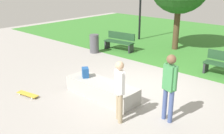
# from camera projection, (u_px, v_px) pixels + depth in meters

# --- Properties ---
(ground_plane) EXTENTS (28.00, 28.00, 0.00)m
(ground_plane) POSITION_uv_depth(u_px,v_px,m) (140.00, 86.00, 8.99)
(ground_plane) COLOR #9E9993
(concrete_ledge) EXTENTS (2.49, 0.81, 0.49)m
(concrete_ledge) POSITION_uv_depth(u_px,v_px,m) (102.00, 89.00, 8.14)
(concrete_ledge) COLOR #A8A59E
(concrete_ledge) RESTS_ON ground_plane
(backpack_on_ledge) EXTENTS (0.34, 0.32, 0.32)m
(backpack_on_ledge) POSITION_uv_depth(u_px,v_px,m) (85.00, 73.00, 8.42)
(backpack_on_ledge) COLOR #1E4C8C
(backpack_on_ledge) RESTS_ON concrete_ledge
(skater_performing_trick) EXTENTS (0.38, 0.35, 1.64)m
(skater_performing_trick) POSITION_uv_depth(u_px,v_px,m) (120.00, 87.00, 6.53)
(skater_performing_trick) COLOR tan
(skater_performing_trick) RESTS_ON ground_plane
(skater_watching) EXTENTS (0.42, 0.27, 1.81)m
(skater_watching) POSITION_uv_depth(u_px,v_px,m) (170.00, 83.00, 6.50)
(skater_watching) COLOR #3F5184
(skater_watching) RESTS_ON ground_plane
(skateboard_by_ledge) EXTENTS (0.82, 0.35, 0.08)m
(skateboard_by_ledge) POSITION_uv_depth(u_px,v_px,m) (28.00, 94.00, 8.22)
(skateboard_by_ledge) COLOR gold
(skateboard_by_ledge) RESTS_ON ground_plane
(park_bench_far_left) EXTENTS (1.64, 0.65, 0.91)m
(park_bench_far_left) POSITION_uv_depth(u_px,v_px,m) (120.00, 41.00, 13.27)
(park_bench_far_left) COLOR #1E4223
(park_bench_far_left) RESTS_ON ground_plane
(trash_bin) EXTENTS (0.45, 0.45, 0.92)m
(trash_bin) POSITION_uv_depth(u_px,v_px,m) (94.00, 44.00, 12.86)
(trash_bin) COLOR #4C4C51
(trash_bin) RESTS_ON ground_plane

